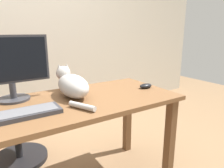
% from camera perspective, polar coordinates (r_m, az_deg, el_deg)
% --- Properties ---
extents(back_wall, '(6.00, 0.04, 2.60)m').
position_cam_1_polar(back_wall, '(2.75, -25.66, 16.32)').
color(back_wall, beige).
rests_on(back_wall, ground_plane).
extents(desk, '(1.58, 0.65, 0.71)m').
position_cam_1_polar(desk, '(1.37, -13.92, -9.11)').
color(desk, brown).
rests_on(desk, ground_plane).
extents(office_chair, '(0.50, 0.48, 0.91)m').
position_cam_1_polar(office_chair, '(2.01, -26.77, -9.34)').
color(office_chair, black).
rests_on(office_chair, ground_plane).
extents(monitor, '(0.48, 0.20, 0.42)m').
position_cam_1_polar(monitor, '(1.43, -26.56, 4.58)').
color(monitor, '#333338').
rests_on(monitor, desk).
extents(keyboard, '(0.44, 0.15, 0.03)m').
position_cam_1_polar(keyboard, '(1.19, -24.75, -7.76)').
color(keyboard, '#333338').
rests_on(keyboard, desk).
extents(cat, '(0.20, 0.61, 0.20)m').
position_cam_1_polar(cat, '(1.44, -11.12, -0.04)').
color(cat, '#B2ADA8').
rests_on(cat, desk).
extents(computer_mouse, '(0.11, 0.06, 0.04)m').
position_cam_1_polar(computer_mouse, '(1.63, 9.36, -0.51)').
color(computer_mouse, black).
rests_on(computer_mouse, desk).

